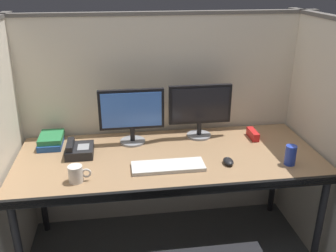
{
  "coord_description": "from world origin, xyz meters",
  "views": [
    {
      "loc": [
        -0.3,
        -1.76,
        1.8
      ],
      "look_at": [
        0.0,
        0.35,
        0.92
      ],
      "focal_mm": 39.38,
      "sensor_mm": 36.0,
      "label": 1
    }
  ],
  "objects_px": {
    "desk": "(169,163)",
    "book_stack": "(51,140)",
    "coffee_mug": "(76,174)",
    "computer_mouse": "(228,161)",
    "monitor_left": "(132,113)",
    "monitor_right": "(200,107)",
    "red_stapler": "(253,134)",
    "desk_phone": "(79,150)",
    "keyboard_main": "(168,166)",
    "soda_can": "(290,155)"
  },
  "relations": [
    {
      "from": "desk",
      "to": "book_stack",
      "type": "xyz_separation_m",
      "value": [
        -0.76,
        0.27,
        0.09
      ]
    },
    {
      "from": "coffee_mug",
      "to": "computer_mouse",
      "type": "bearing_deg",
      "value": 5.08
    },
    {
      "from": "monitor_left",
      "to": "monitor_right",
      "type": "height_order",
      "value": "same"
    },
    {
      "from": "computer_mouse",
      "to": "book_stack",
      "type": "xyz_separation_m",
      "value": [
        -1.09,
        0.42,
        0.02
      ]
    },
    {
      "from": "book_stack",
      "to": "red_stapler",
      "type": "distance_m",
      "value": 1.38
    },
    {
      "from": "coffee_mug",
      "to": "book_stack",
      "type": "height_order",
      "value": "coffee_mug"
    },
    {
      "from": "coffee_mug",
      "to": "desk_phone",
      "type": "xyz_separation_m",
      "value": [
        -0.01,
        0.33,
        -0.01
      ]
    },
    {
      "from": "monitor_left",
      "to": "computer_mouse",
      "type": "distance_m",
      "value": 0.71
    },
    {
      "from": "monitor_right",
      "to": "red_stapler",
      "type": "distance_m",
      "value": 0.42
    },
    {
      "from": "keyboard_main",
      "to": "monitor_right",
      "type": "bearing_deg",
      "value": 56.45
    },
    {
      "from": "book_stack",
      "to": "desk",
      "type": "bearing_deg",
      "value": -19.48
    },
    {
      "from": "desk_phone",
      "to": "keyboard_main",
      "type": "bearing_deg",
      "value": -24.99
    },
    {
      "from": "monitor_right",
      "to": "red_stapler",
      "type": "height_order",
      "value": "monitor_right"
    },
    {
      "from": "book_stack",
      "to": "desk_phone",
      "type": "bearing_deg",
      "value": -40.88
    },
    {
      "from": "monitor_left",
      "to": "desk_phone",
      "type": "xyz_separation_m",
      "value": [
        -0.35,
        -0.14,
        -0.18
      ]
    },
    {
      "from": "desk",
      "to": "computer_mouse",
      "type": "xyz_separation_m",
      "value": [
        0.34,
        -0.15,
        0.07
      ]
    },
    {
      "from": "computer_mouse",
      "to": "desk_phone",
      "type": "bearing_deg",
      "value": 164.5
    },
    {
      "from": "desk_phone",
      "to": "red_stapler",
      "type": "xyz_separation_m",
      "value": [
        1.18,
        0.09,
        -0.01
      ]
    },
    {
      "from": "desk",
      "to": "soda_can",
      "type": "xyz_separation_m",
      "value": [
        0.7,
        -0.21,
        0.11
      ]
    },
    {
      "from": "desk",
      "to": "book_stack",
      "type": "height_order",
      "value": "book_stack"
    },
    {
      "from": "soda_can",
      "to": "book_stack",
      "type": "distance_m",
      "value": 1.53
    },
    {
      "from": "computer_mouse",
      "to": "red_stapler",
      "type": "xyz_separation_m",
      "value": [
        0.28,
        0.34,
        0.01
      ]
    },
    {
      "from": "red_stapler",
      "to": "desk_phone",
      "type": "bearing_deg",
      "value": -175.45
    },
    {
      "from": "book_stack",
      "to": "red_stapler",
      "type": "height_order",
      "value": "book_stack"
    },
    {
      "from": "desk",
      "to": "coffee_mug",
      "type": "height_order",
      "value": "coffee_mug"
    },
    {
      "from": "monitor_right",
      "to": "keyboard_main",
      "type": "height_order",
      "value": "monitor_right"
    },
    {
      "from": "computer_mouse",
      "to": "desk_phone",
      "type": "relative_size",
      "value": 0.51
    },
    {
      "from": "computer_mouse",
      "to": "red_stapler",
      "type": "bearing_deg",
      "value": 50.94
    },
    {
      "from": "monitor_left",
      "to": "red_stapler",
      "type": "distance_m",
      "value": 0.86
    },
    {
      "from": "monitor_left",
      "to": "book_stack",
      "type": "distance_m",
      "value": 0.57
    },
    {
      "from": "monitor_left",
      "to": "monitor_right",
      "type": "bearing_deg",
      "value": 4.3
    },
    {
      "from": "keyboard_main",
      "to": "desk_phone",
      "type": "bearing_deg",
      "value": 155.01
    },
    {
      "from": "soda_can",
      "to": "coffee_mug",
      "type": "xyz_separation_m",
      "value": [
        -1.25,
        -0.02,
        -0.01
      ]
    },
    {
      "from": "red_stapler",
      "to": "coffee_mug",
      "type": "bearing_deg",
      "value": -160.08
    },
    {
      "from": "keyboard_main",
      "to": "desk",
      "type": "bearing_deg",
      "value": 78.85
    },
    {
      "from": "monitor_right",
      "to": "keyboard_main",
      "type": "bearing_deg",
      "value": -123.55
    },
    {
      "from": "soda_can",
      "to": "monitor_right",
      "type": "bearing_deg",
      "value": 133.21
    },
    {
      "from": "desk",
      "to": "red_stapler",
      "type": "distance_m",
      "value": 0.65
    },
    {
      "from": "desk",
      "to": "desk_phone",
      "type": "height_order",
      "value": "desk_phone"
    },
    {
      "from": "desk",
      "to": "keyboard_main",
      "type": "relative_size",
      "value": 4.42
    },
    {
      "from": "desk_phone",
      "to": "monitor_right",
      "type": "bearing_deg",
      "value": 12.02
    },
    {
      "from": "book_stack",
      "to": "red_stapler",
      "type": "bearing_deg",
      "value": -3.08
    },
    {
      "from": "monitor_left",
      "to": "monitor_right",
      "type": "relative_size",
      "value": 1.0
    },
    {
      "from": "soda_can",
      "to": "red_stapler",
      "type": "bearing_deg",
      "value": 102.02
    },
    {
      "from": "keyboard_main",
      "to": "book_stack",
      "type": "bearing_deg",
      "value": 150.21
    },
    {
      "from": "soda_can",
      "to": "keyboard_main",
      "type": "bearing_deg",
      "value": 175.58
    },
    {
      "from": "desk",
      "to": "monitor_left",
      "type": "height_order",
      "value": "monitor_left"
    },
    {
      "from": "red_stapler",
      "to": "keyboard_main",
      "type": "bearing_deg",
      "value": -152.0
    },
    {
      "from": "monitor_left",
      "to": "book_stack",
      "type": "xyz_separation_m",
      "value": [
        -0.54,
        0.03,
        -0.18
      ]
    },
    {
      "from": "book_stack",
      "to": "desk_phone",
      "type": "xyz_separation_m",
      "value": [
        0.19,
        -0.17,
        -0.0
      ]
    }
  ]
}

